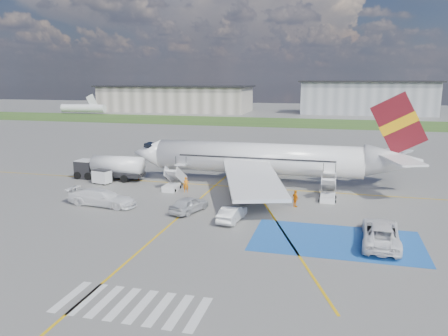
# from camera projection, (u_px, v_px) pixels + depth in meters

# --- Properties ---
(ground) EXTENTS (400.00, 400.00, 0.00)m
(ground) POSITION_uv_depth(u_px,v_px,m) (231.00, 217.00, 42.83)
(ground) COLOR #60605E
(ground) RESTS_ON ground
(grass_strip) EXTENTS (400.00, 30.00, 0.01)m
(grass_strip) POSITION_uv_depth(u_px,v_px,m) (305.00, 123.00, 132.88)
(grass_strip) COLOR #2D4C1E
(grass_strip) RESTS_ON ground
(taxiway_line_main) EXTENTS (120.00, 0.20, 0.01)m
(taxiway_line_main) POSITION_uv_depth(u_px,v_px,m) (254.00, 188.00, 54.20)
(taxiway_line_main) COLOR gold
(taxiway_line_main) RESTS_ON ground
(taxiway_line_cross) EXTENTS (0.20, 60.00, 0.01)m
(taxiway_line_cross) POSITION_uv_depth(u_px,v_px,m) (141.00, 250.00, 34.57)
(taxiway_line_cross) COLOR gold
(taxiway_line_cross) RESTS_ON ground
(taxiway_line_diag) EXTENTS (20.71, 56.45, 0.01)m
(taxiway_line_diag) POSITION_uv_depth(u_px,v_px,m) (254.00, 188.00, 54.20)
(taxiway_line_diag) COLOR gold
(taxiway_line_diag) RESTS_ON ground
(staging_box) EXTENTS (14.00, 8.00, 0.01)m
(staging_box) POSITION_uv_depth(u_px,v_px,m) (336.00, 241.00, 36.57)
(staging_box) COLOR #1C53A8
(staging_box) RESTS_ON ground
(crosswalk) EXTENTS (9.00, 4.00, 0.01)m
(crosswalk) POSITION_uv_depth(u_px,v_px,m) (132.00, 305.00, 26.20)
(crosswalk) COLOR silver
(crosswalk) RESTS_ON ground
(terminal_west) EXTENTS (60.00, 22.00, 10.00)m
(terminal_west) POSITION_uv_depth(u_px,v_px,m) (176.00, 99.00, 178.59)
(terminal_west) COLOR gray
(terminal_west) RESTS_ON ground
(terminal_centre) EXTENTS (48.00, 18.00, 12.00)m
(terminal_centre) POSITION_uv_depth(u_px,v_px,m) (367.00, 98.00, 164.67)
(terminal_centre) COLOR gray
(terminal_centre) RESTS_ON ground
(airliner) EXTENTS (36.81, 32.95, 11.92)m
(airliner) POSITION_uv_depth(u_px,v_px,m) (269.00, 159.00, 55.04)
(airliner) COLOR silver
(airliner) RESTS_ON ground
(airstairs_fwd) EXTENTS (1.90, 5.20, 3.60)m
(airstairs_fwd) POSITION_uv_depth(u_px,v_px,m) (173.00, 185.00, 53.29)
(airstairs_fwd) COLOR silver
(airstairs_fwd) RESTS_ON ground
(airstairs_aft) EXTENTS (1.90, 5.20, 3.60)m
(airstairs_aft) POSITION_uv_depth(u_px,v_px,m) (328.00, 195.00, 48.74)
(airstairs_aft) COLOR silver
(airstairs_aft) RESTS_ON ground
(fuel_tanker) EXTENTS (9.62, 2.96, 3.25)m
(fuel_tanker) POSITION_uv_depth(u_px,v_px,m) (110.00, 169.00, 58.51)
(fuel_tanker) COLOR black
(fuel_tanker) RESTS_ON ground
(gpu_cart) EXTENTS (2.47, 1.86, 1.86)m
(gpu_cart) POSITION_uv_depth(u_px,v_px,m) (102.00, 177.00, 56.17)
(gpu_cart) COLOR silver
(gpu_cart) RESTS_ON ground
(car_silver_a) EXTENTS (3.36, 5.20, 1.65)m
(car_silver_a) POSITION_uv_depth(u_px,v_px,m) (189.00, 204.00, 44.26)
(car_silver_a) COLOR #B5B7BD
(car_silver_a) RESTS_ON ground
(car_silver_b) EXTENTS (2.10, 4.72, 1.51)m
(car_silver_b) POSITION_uv_depth(u_px,v_px,m) (232.00, 213.00, 41.51)
(car_silver_b) COLOR #B1B4B8
(car_silver_b) RESTS_ON ground
(van_white_a) EXTENTS (3.23, 6.43, 2.36)m
(van_white_a) POSITION_uv_depth(u_px,v_px,m) (381.00, 229.00, 35.95)
(van_white_a) COLOR white
(van_white_a) RESTS_ON ground
(van_white_b) EXTENTS (6.14, 2.96, 2.33)m
(van_white_b) POSITION_uv_depth(u_px,v_px,m) (102.00, 195.00, 46.54)
(van_white_b) COLOR white
(van_white_b) RESTS_ON ground
(crew_fwd) EXTENTS (0.79, 0.65, 1.85)m
(crew_fwd) POSITION_uv_depth(u_px,v_px,m) (186.00, 185.00, 51.96)
(crew_fwd) COLOR orange
(crew_fwd) RESTS_ON ground
(crew_nose) EXTENTS (1.13, 1.18, 1.91)m
(crew_nose) POSITION_uv_depth(u_px,v_px,m) (137.00, 173.00, 58.46)
(crew_nose) COLOR orange
(crew_nose) RESTS_ON ground
(crew_aft) EXTENTS (1.01, 1.11, 1.82)m
(crew_aft) POSITION_uv_depth(u_px,v_px,m) (295.00, 199.00, 46.03)
(crew_aft) COLOR orange
(crew_aft) RESTS_ON ground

